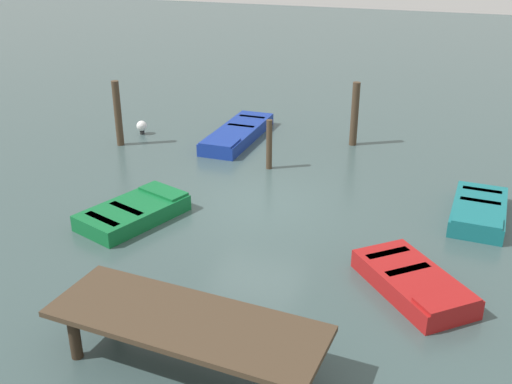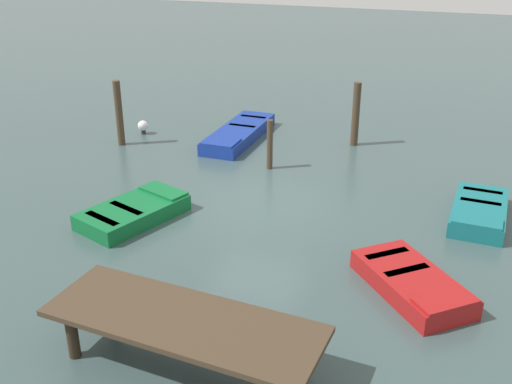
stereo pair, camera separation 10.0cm
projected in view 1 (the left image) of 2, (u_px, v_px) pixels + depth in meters
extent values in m
plane|color=#384C4C|center=(256.00, 204.00, 15.81)|extent=(80.00, 80.00, 0.00)
cube|color=#423323|center=(186.00, 321.00, 9.69)|extent=(4.73, 1.96, 0.10)
cylinder|color=#2E2318|center=(75.00, 336.00, 10.09)|extent=(0.20, 0.20, 0.85)
cylinder|color=#2E2318|center=(114.00, 301.00, 11.02)|extent=(0.20, 0.20, 0.85)
cylinder|color=#2E2318|center=(305.00, 354.00, 9.69)|extent=(0.20, 0.20, 0.85)
cube|color=#14666B|center=(479.00, 211.00, 14.97)|extent=(1.41, 2.74, 0.40)
cube|color=beige|center=(480.00, 206.00, 14.92)|extent=(1.11, 2.32, 0.04)
cube|color=#14666B|center=(477.00, 220.00, 14.00)|extent=(1.16, 0.65, 0.06)
cube|color=#9B9789|center=(480.00, 201.00, 15.07)|extent=(0.99, 0.26, 0.04)
cube|color=#9B9789|center=(482.00, 190.00, 15.69)|extent=(0.99, 0.26, 0.04)
cube|color=#0F602D|center=(133.00, 213.00, 14.90)|extent=(2.23, 2.97, 0.40)
cube|color=orange|center=(133.00, 208.00, 14.84)|extent=(1.80, 2.49, 0.04)
cube|color=#0F602D|center=(163.00, 191.00, 15.54)|extent=(1.39, 0.98, 0.06)
cube|color=#B06E1E|center=(126.00, 209.00, 14.68)|extent=(1.10, 0.56, 0.04)
cube|color=#B06E1E|center=(102.00, 219.00, 14.16)|extent=(1.10, 0.56, 0.04)
cube|color=maroon|center=(413.00, 283.00, 12.01)|extent=(2.69, 2.81, 0.40)
cube|color=black|center=(414.00, 277.00, 11.95)|extent=(2.22, 2.33, 0.04)
cube|color=maroon|center=(447.00, 300.00, 11.06)|extent=(1.25, 1.20, 0.06)
cube|color=black|center=(408.00, 270.00, 12.10)|extent=(0.89, 0.81, 0.04)
cube|color=black|center=(388.00, 253.00, 12.71)|extent=(0.89, 0.81, 0.04)
cube|color=navy|center=(238.00, 134.00, 20.46)|extent=(1.29, 4.03, 0.40)
cube|color=silver|center=(238.00, 130.00, 20.40)|extent=(1.01, 3.43, 0.04)
cube|color=navy|center=(220.00, 142.00, 19.02)|extent=(1.11, 0.90, 0.06)
cube|color=#A4A49F|center=(241.00, 126.00, 20.64)|extent=(0.95, 0.22, 0.04)
cube|color=#A4A49F|center=(252.00, 117.00, 21.59)|extent=(0.95, 0.22, 0.04)
cylinder|color=#423323|center=(269.00, 145.00, 17.80)|extent=(0.18, 0.18, 1.52)
cylinder|color=#423323|center=(118.00, 114.00, 19.58)|extent=(0.24, 0.24, 2.16)
cylinder|color=#423323|center=(355.00, 114.00, 19.61)|extent=(0.24, 0.24, 2.11)
cylinder|color=#262626|center=(142.00, 132.00, 21.01)|extent=(0.16, 0.16, 0.12)
sphere|color=white|center=(142.00, 126.00, 20.91)|extent=(0.36, 0.36, 0.36)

